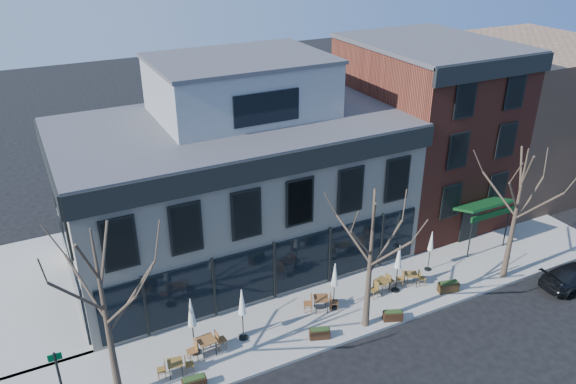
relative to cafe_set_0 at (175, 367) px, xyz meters
name	(u,v)px	position (x,y,z in m)	size (l,w,h in m)	color
ground	(274,300)	(6.08, 2.98, -0.58)	(120.00, 120.00, 0.00)	black
sidewalk_front	(350,304)	(9.33, 0.83, -0.50)	(33.50, 4.70, 0.15)	gray
sidewalk_side	(30,296)	(-5.17, 8.98, -0.50)	(4.50, 12.00, 0.15)	gray
corner_building	(235,180)	(6.15, 8.05, 4.14)	(18.39, 10.39, 11.10)	beige
red_brick_building	(423,129)	(19.08, 7.97, 5.06)	(8.20, 11.78, 11.18)	maroon
bg_building	(522,112)	(29.08, 8.98, 4.42)	(12.00, 12.00, 10.00)	#8C664C
tree_corner	(106,317)	(-2.41, -0.22, 3.67)	(3.93, 3.98, 7.92)	#382B21
tree_mid	(370,261)	(9.09, -0.92, 3.21)	(3.50, 3.55, 7.04)	#382B21
tree_right	(516,214)	(18.09, -0.92, 3.44)	(3.72, 3.77, 7.48)	#382B21
sign_pole	(61,383)	(-4.42, -0.52, 1.50)	(0.50, 0.10, 3.40)	black
cafe_set_0	(175,367)	(0.00, 0.00, 0.00)	(1.63, 0.75, 0.84)	brown
cafe_set_1	(207,345)	(1.62, 0.60, 0.08)	(1.91, 0.82, 0.99)	brown
cafe_set_3	(321,302)	(7.72, 1.01, 0.05)	(1.80, 1.07, 0.93)	brown
cafe_set_4	(382,285)	(11.28, 0.88, 0.03)	(1.76, 0.82, 0.90)	brown
cafe_set_5	(411,278)	(13.04, 0.73, 0.01)	(1.63, 1.02, 0.85)	brown
umbrella_0	(191,315)	(1.14, 0.94, 1.65)	(0.47, 0.47, 2.95)	black
umbrella_1	(242,304)	(3.47, 0.82, 1.51)	(0.44, 0.44, 2.75)	black
umbrella_2	(335,277)	(8.36, 0.87, 1.44)	(0.42, 0.42, 2.65)	black
umbrella_3	(399,259)	(12.03, 0.66, 1.53)	(0.45, 0.45, 2.78)	black
umbrella_4	(431,243)	(14.82, 1.45, 1.29)	(0.39, 0.39, 2.43)	black
planter_0	(194,383)	(0.46, -1.10, -0.15)	(1.03, 0.47, 0.56)	#311C10
planter_1	(320,333)	(6.64, -0.75, -0.17)	(1.02, 0.68, 0.53)	black
planter_2	(393,316)	(10.45, -1.22, -0.17)	(1.00, 0.68, 0.52)	black
planter_3	(448,287)	(14.44, -0.63, -0.13)	(1.13, 0.63, 0.60)	#2F200F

